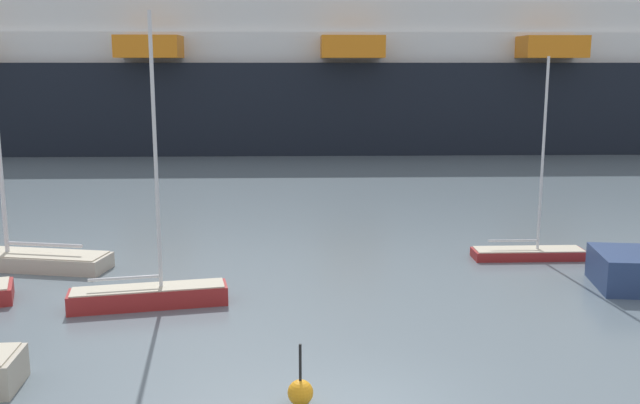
{
  "coord_description": "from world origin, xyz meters",
  "views": [
    {
      "loc": [
        -2.4,
        -13.5,
        7.01
      ],
      "look_at": [
        0.0,
        13.62,
        1.75
      ],
      "focal_mm": 40.22,
      "sensor_mm": 36.0,
      "label": 1
    }
  ],
  "objects_px": {
    "sailboat_4": "(20,252)",
    "cruise_ship": "(256,70)",
    "sailboat_2": "(529,250)",
    "channel_buoy_0": "(300,392)",
    "sailboat_0": "(149,292)"
  },
  "relations": [
    {
      "from": "sailboat_0",
      "to": "sailboat_4",
      "type": "height_order",
      "value": "sailboat_4"
    },
    {
      "from": "sailboat_2",
      "to": "channel_buoy_0",
      "type": "xyz_separation_m",
      "value": [
        -9.04,
        -10.72,
        -0.05
      ]
    },
    {
      "from": "sailboat_0",
      "to": "channel_buoy_0",
      "type": "height_order",
      "value": "sailboat_0"
    },
    {
      "from": "sailboat_0",
      "to": "sailboat_2",
      "type": "relative_size",
      "value": 1.16
    },
    {
      "from": "sailboat_0",
      "to": "cruise_ship",
      "type": "relative_size",
      "value": 0.07
    },
    {
      "from": "sailboat_4",
      "to": "cruise_ship",
      "type": "bearing_deg",
      "value": -87.37
    },
    {
      "from": "sailboat_0",
      "to": "sailboat_4",
      "type": "xyz_separation_m",
      "value": [
        -5.06,
        4.5,
        0.14
      ]
    },
    {
      "from": "sailboat_2",
      "to": "cruise_ship",
      "type": "xyz_separation_m",
      "value": [
        -9.84,
        39.58,
        6.16
      ]
    },
    {
      "from": "sailboat_0",
      "to": "cruise_ship",
      "type": "bearing_deg",
      "value": 78.27
    },
    {
      "from": "sailboat_2",
      "to": "channel_buoy_0",
      "type": "height_order",
      "value": "sailboat_2"
    },
    {
      "from": "sailboat_0",
      "to": "channel_buoy_0",
      "type": "xyz_separation_m",
      "value": [
        4.05,
        -6.61,
        -0.16
      ]
    },
    {
      "from": "channel_buoy_0",
      "to": "cruise_ship",
      "type": "distance_m",
      "value": 50.69
    },
    {
      "from": "sailboat_2",
      "to": "cruise_ship",
      "type": "relative_size",
      "value": 0.06
    },
    {
      "from": "sailboat_4",
      "to": "cruise_ship",
      "type": "distance_m",
      "value": 40.5
    },
    {
      "from": "sailboat_4",
      "to": "cruise_ship",
      "type": "relative_size",
      "value": 0.09
    }
  ]
}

